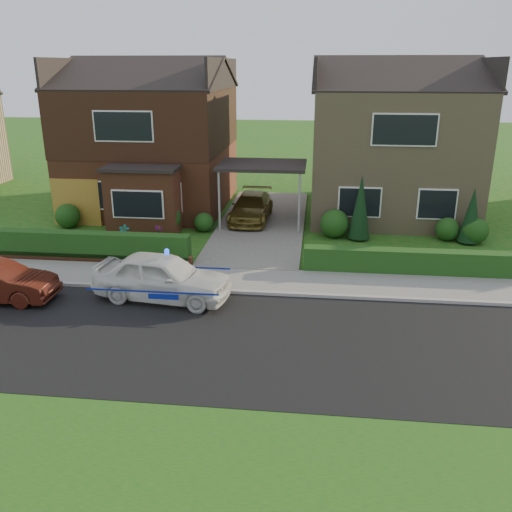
# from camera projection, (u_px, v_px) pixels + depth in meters

# --- Properties ---
(ground) EXTENTS (120.00, 120.00, 0.00)m
(ground) POSITION_uv_depth(u_px,v_px,m) (220.00, 339.00, 14.30)
(ground) COLOR #154F15
(ground) RESTS_ON ground
(road) EXTENTS (60.00, 6.00, 0.02)m
(road) POSITION_uv_depth(u_px,v_px,m) (220.00, 339.00, 14.30)
(road) COLOR black
(road) RESTS_ON ground
(kerb) EXTENTS (60.00, 0.16, 0.12)m
(kerb) POSITION_uv_depth(u_px,v_px,m) (237.00, 292.00, 17.14)
(kerb) COLOR #9E9993
(kerb) RESTS_ON ground
(sidewalk) EXTENTS (60.00, 2.00, 0.10)m
(sidewalk) POSITION_uv_depth(u_px,v_px,m) (241.00, 280.00, 18.12)
(sidewalk) COLOR slate
(sidewalk) RESTS_ON ground
(grass_verge) EXTENTS (60.00, 4.00, 0.01)m
(grass_verge) POSITION_uv_depth(u_px,v_px,m) (170.00, 473.00, 9.62)
(grass_verge) COLOR #154F15
(grass_verge) RESTS_ON ground
(driveway) EXTENTS (3.80, 12.00, 0.12)m
(driveway) POSITION_uv_depth(u_px,v_px,m) (262.00, 223.00, 24.58)
(driveway) COLOR #666059
(driveway) RESTS_ON ground
(house_left) EXTENTS (7.50, 9.53, 7.25)m
(house_left) POSITION_uv_depth(u_px,v_px,m) (152.00, 130.00, 26.66)
(house_left) COLOR brown
(house_left) RESTS_ON ground
(house_right) EXTENTS (7.50, 8.06, 7.25)m
(house_right) POSITION_uv_depth(u_px,v_px,m) (391.00, 136.00, 25.57)
(house_right) COLOR #9C845F
(house_right) RESTS_ON ground
(carport_link) EXTENTS (3.80, 3.00, 2.77)m
(carport_link) POSITION_uv_depth(u_px,v_px,m) (262.00, 166.00, 23.67)
(carport_link) COLOR black
(carport_link) RESTS_ON ground
(garage_door) EXTENTS (2.20, 0.10, 2.10)m
(garage_door) POSITION_uv_depth(u_px,v_px,m) (76.00, 202.00, 24.16)
(garage_door) COLOR olive
(garage_door) RESTS_ON ground
(dwarf_wall) EXTENTS (7.70, 0.25, 0.36)m
(dwarf_wall) POSITION_uv_depth(u_px,v_px,m) (89.00, 258.00, 19.82)
(dwarf_wall) COLOR brown
(dwarf_wall) RESTS_ON ground
(hedge_left) EXTENTS (7.50, 0.55, 0.90)m
(hedge_left) POSITION_uv_depth(u_px,v_px,m) (91.00, 261.00, 20.02)
(hedge_left) COLOR #1A3811
(hedge_left) RESTS_ON ground
(hedge_right) EXTENTS (7.50, 0.55, 0.80)m
(hedge_right) POSITION_uv_depth(u_px,v_px,m) (412.00, 275.00, 18.69)
(hedge_right) COLOR #1A3811
(hedge_right) RESTS_ON ground
(shrub_left_far) EXTENTS (1.08, 1.08, 1.08)m
(shrub_left_far) POSITION_uv_depth(u_px,v_px,m) (68.00, 216.00, 23.92)
(shrub_left_far) COLOR #1A3811
(shrub_left_far) RESTS_ON ground
(shrub_left_mid) EXTENTS (1.32, 1.32, 1.32)m
(shrub_left_mid) POSITION_uv_depth(u_px,v_px,m) (166.00, 218.00, 23.22)
(shrub_left_mid) COLOR #1A3811
(shrub_left_mid) RESTS_ON ground
(shrub_left_near) EXTENTS (0.84, 0.84, 0.84)m
(shrub_left_near) POSITION_uv_depth(u_px,v_px,m) (204.00, 222.00, 23.41)
(shrub_left_near) COLOR #1A3811
(shrub_left_near) RESTS_ON ground
(shrub_right_near) EXTENTS (1.20, 1.20, 1.20)m
(shrub_right_near) POSITION_uv_depth(u_px,v_px,m) (335.00, 224.00, 22.56)
(shrub_right_near) COLOR #1A3811
(shrub_right_near) RESTS_ON ground
(shrub_right_mid) EXTENTS (0.96, 0.96, 0.96)m
(shrub_right_mid) POSITION_uv_depth(u_px,v_px,m) (447.00, 229.00, 22.21)
(shrub_right_mid) COLOR #1A3811
(shrub_right_mid) RESTS_ON ground
(shrub_right_far) EXTENTS (1.08, 1.08, 1.08)m
(shrub_right_far) POSITION_uv_depth(u_px,v_px,m) (475.00, 231.00, 21.80)
(shrub_right_far) COLOR #1A3811
(shrub_right_far) RESTS_ON ground
(conifer_a) EXTENTS (0.90, 0.90, 2.60)m
(conifer_a) POSITION_uv_depth(u_px,v_px,m) (360.00, 209.00, 22.04)
(conifer_a) COLOR black
(conifer_a) RESTS_ON ground
(conifer_b) EXTENTS (0.90, 0.90, 2.20)m
(conifer_b) POSITION_uv_depth(u_px,v_px,m) (471.00, 217.00, 21.63)
(conifer_b) COLOR black
(conifer_b) RESTS_ON ground
(police_car) EXTENTS (3.89, 4.42, 1.61)m
(police_car) POSITION_uv_depth(u_px,v_px,m) (162.00, 277.00, 16.54)
(police_car) COLOR silver
(police_car) RESTS_ON ground
(driveway_car) EXTENTS (1.79, 4.16, 1.19)m
(driveway_car) POSITION_uv_depth(u_px,v_px,m) (251.00, 207.00, 24.69)
(driveway_car) COLOR brown
(driveway_car) RESTS_ON driveway
(potted_plant_a) EXTENTS (0.45, 0.32, 0.82)m
(potted_plant_a) POSITION_uv_depth(u_px,v_px,m) (125.00, 235.00, 21.64)
(potted_plant_a) COLOR gray
(potted_plant_a) RESTS_ON ground
(potted_plant_b) EXTENTS (0.58, 0.55, 0.83)m
(potted_plant_b) POSITION_uv_depth(u_px,v_px,m) (159.00, 248.00, 20.17)
(potted_plant_b) COLOR gray
(potted_plant_b) RESTS_ON ground
(potted_plant_c) EXTENTS (0.52, 0.52, 0.67)m
(potted_plant_c) POSITION_uv_depth(u_px,v_px,m) (159.00, 234.00, 22.04)
(potted_plant_c) COLOR gray
(potted_plant_c) RESTS_ON ground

